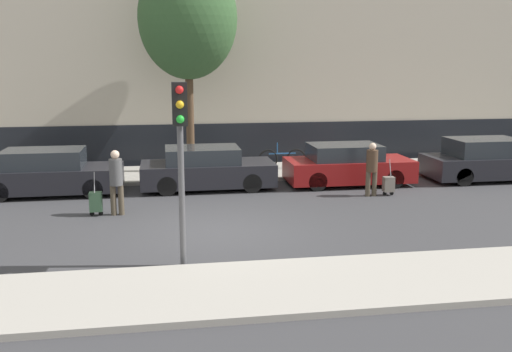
% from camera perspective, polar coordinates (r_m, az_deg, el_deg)
% --- Properties ---
extents(ground_plane, '(80.00, 80.00, 0.00)m').
position_cam_1_polar(ground_plane, '(13.71, -3.77, -5.52)').
color(ground_plane, '#38383A').
extents(sidewalk_near, '(28.00, 2.50, 0.12)m').
position_cam_1_polar(sidewalk_near, '(10.18, -1.71, -11.25)').
color(sidewalk_near, '#A39E93').
rests_on(sidewalk_near, ground_plane).
extents(sidewalk_far, '(28.00, 3.00, 0.12)m').
position_cam_1_polar(sidewalk_far, '(20.49, -5.65, 0.27)').
color(sidewalk_far, '#A39E93').
rests_on(sidewalk_far, ground_plane).
extents(building_facade, '(28.00, 2.70, 11.21)m').
position_cam_1_polar(building_facade, '(23.68, -6.48, 15.19)').
color(building_facade, '#B7AD99').
rests_on(building_facade, ground_plane).
extents(parked_car_0, '(4.24, 1.74, 1.39)m').
position_cam_1_polar(parked_car_0, '(18.37, -20.00, 0.23)').
color(parked_car_0, black).
rests_on(parked_car_0, ground_plane).
extents(parked_car_1, '(4.19, 1.83, 1.34)m').
position_cam_1_polar(parked_car_1, '(18.16, -4.98, 0.70)').
color(parked_car_1, black).
rests_on(parked_car_1, ground_plane).
extents(parked_car_2, '(4.09, 1.78, 1.34)m').
position_cam_1_polar(parked_car_2, '(18.95, 9.13, 1.04)').
color(parked_car_2, maroon).
rests_on(parked_car_2, ground_plane).
extents(parked_car_3, '(4.24, 1.84, 1.43)m').
position_cam_1_polar(parked_car_3, '(20.99, 22.07, 1.43)').
color(parked_car_3, black).
rests_on(parked_car_3, ground_plane).
extents(pedestrian_left, '(0.35, 0.34, 1.73)m').
position_cam_1_polar(pedestrian_left, '(15.32, -13.81, -0.24)').
color(pedestrian_left, '#4C4233').
rests_on(pedestrian_left, ground_plane).
extents(trolley_left, '(0.34, 0.29, 1.17)m').
position_cam_1_polar(trolley_left, '(15.51, -15.73, -2.50)').
color(trolley_left, '#335138').
rests_on(trolley_left, ground_plane).
extents(pedestrian_right, '(0.35, 0.34, 1.61)m').
position_cam_1_polar(pedestrian_right, '(17.37, 11.51, 0.96)').
color(pedestrian_right, '#4C4233').
rests_on(pedestrian_right, ground_plane).
extents(trolley_right, '(0.34, 0.29, 1.11)m').
position_cam_1_polar(trolley_right, '(17.67, 13.12, -0.81)').
color(trolley_right, slate).
rests_on(trolley_right, ground_plane).
extents(traffic_light, '(0.28, 0.47, 3.61)m').
position_cam_1_polar(traffic_light, '(10.80, -7.58, 3.84)').
color(traffic_light, '#515154').
rests_on(traffic_light, ground_plane).
extents(parked_bicycle, '(1.77, 0.06, 0.96)m').
position_cam_1_polar(parked_bicycle, '(20.95, 2.63, 1.76)').
color(parked_bicycle, black).
rests_on(parked_bicycle, sidewalk_far).
extents(bare_tree_near_crossing, '(3.39, 3.39, 7.40)m').
position_cam_1_polar(bare_tree_near_crossing, '(20.33, -6.84, 15.35)').
color(bare_tree_near_crossing, '#4C3826').
rests_on(bare_tree_near_crossing, sidewalk_far).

